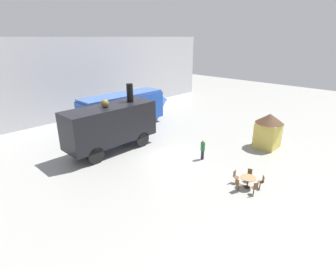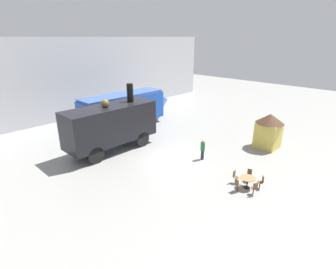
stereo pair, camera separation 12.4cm
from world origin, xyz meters
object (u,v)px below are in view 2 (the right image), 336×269
object	(u,v)px
cafe_chair_0	(235,176)
visitor_person	(203,149)
cafe_table_near	(248,179)
ticket_kiosk	(269,129)
streamlined_locomotive	(130,107)
steam_locomotive	(111,124)

from	to	relation	value
cafe_chair_0	visitor_person	world-z (taller)	visitor_person
cafe_table_near	ticket_kiosk	xyz separation A→B (m)	(7.12, 1.99, 1.08)
cafe_chair_0	streamlined_locomotive	bearing A→B (deg)	167.49
cafe_table_near	visitor_person	size ratio (longest dim) A/B	0.59
steam_locomotive	cafe_table_near	size ratio (longest dim) A/B	7.91
streamlined_locomotive	visitor_person	size ratio (longest dim) A/B	6.78
steam_locomotive	ticket_kiosk	size ratio (longest dim) A/B	2.56
visitor_person	cafe_chair_0	bearing A→B (deg)	-110.41
steam_locomotive	cafe_chair_0	bearing A→B (deg)	-76.45
cafe_chair_0	visitor_person	size ratio (longest dim) A/B	0.53
cafe_table_near	streamlined_locomotive	bearing A→B (deg)	80.58
streamlined_locomotive	cafe_table_near	size ratio (longest dim) A/B	11.41
streamlined_locomotive	cafe_table_near	distance (m)	15.29
ticket_kiosk	streamlined_locomotive	bearing A→B (deg)	109.56
steam_locomotive	visitor_person	xyz separation A→B (m)	(3.83, -6.51, -1.46)
streamlined_locomotive	cafe_chair_0	size ratio (longest dim) A/B	12.74
visitor_person	ticket_kiosk	world-z (taller)	ticket_kiosk
streamlined_locomotive	cafe_chair_0	xyz separation A→B (m)	(-2.53, -14.16, -1.57)
streamlined_locomotive	cafe_table_near	xyz separation A→B (m)	(-2.49, -15.02, -1.48)
streamlined_locomotive	cafe_table_near	world-z (taller)	streamlined_locomotive
visitor_person	ticket_kiosk	size ratio (longest dim) A/B	0.55
streamlined_locomotive	steam_locomotive	xyz separation A→B (m)	(-4.98, -3.97, 0.27)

